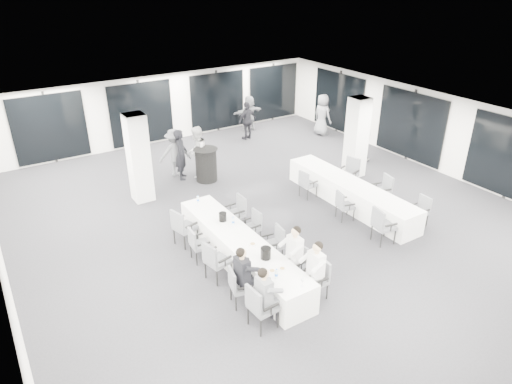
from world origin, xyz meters
The scene contains 42 objects.
room centered at (0.89, 1.11, 1.39)m, with size 14.04×16.04×2.84m.
column_left centered at (-2.80, 3.20, 1.40)m, with size 0.60×0.60×2.80m, color white.
column_right centered at (4.20, 1.00, 1.40)m, with size 0.60×0.60×2.80m, color white.
banquet_table_main centered at (-2.01, -1.55, 0.38)m, with size 0.90×5.00×0.75m, color silver.
banquet_table_side centered at (2.48, -0.63, 0.38)m, with size 0.90×5.00×0.75m, color silver.
cocktail_table centered at (-0.43, 3.39, 0.59)m, with size 0.84×0.84×1.16m.
chair_main_left_near centered at (-2.85, -3.69, 0.59)m, with size 0.55×0.61×1.03m.
chair_main_left_second centered at (-2.84, -2.83, 0.52)m, with size 0.55×0.58×0.92m.
chair_main_left_mid centered at (-2.85, -1.79, 0.58)m, with size 0.60×0.64×1.02m.
chair_main_left_fourth centered at (-2.84, -0.84, 0.52)m, with size 0.49×0.54×0.91m.
chair_main_left_far centered at (-2.85, 0.01, 0.60)m, with size 0.64×0.66×1.04m.
chair_main_right_near centered at (-1.18, -3.54, 0.52)m, with size 0.51×0.55×0.92m.
chair_main_right_second centered at (-1.18, -2.76, 0.50)m, with size 0.48×0.53×0.87m.
chair_main_right_mid centered at (-1.18, -1.84, 0.52)m, with size 0.52×0.56×0.92m.
chair_main_right_fourth centered at (-1.18, -0.82, 0.51)m, with size 0.46×0.52×0.89m.
chair_main_right_far centered at (-1.17, 0.02, 0.55)m, with size 0.50×0.56×0.97m.
chair_side_left_near centered at (1.64, -2.72, 0.59)m, with size 0.60×0.64×1.03m.
chair_side_left_mid centered at (1.66, -1.23, 0.51)m, with size 0.54×0.57×0.89m.
chair_side_left_far centered at (1.65, 0.47, 0.52)m, with size 0.50×0.54×0.92m.
chair_side_right_near centered at (3.31, -2.65, 0.50)m, with size 0.46×0.51×0.88m.
chair_side_right_mid centered at (3.31, -1.20, 0.56)m, with size 0.59×0.62×0.98m.
chair_side_right_far centered at (3.32, 0.27, 0.59)m, with size 0.64×0.67×1.04m.
seated_guest_a centered at (-2.68, -3.69, 0.81)m, with size 0.50×0.38×1.44m.
seated_guest_b centered at (-2.68, -2.85, 0.81)m, with size 0.50×0.38×1.44m.
seated_guest_c centered at (-1.34, -3.53, 0.81)m, with size 0.50×0.38×1.44m.
seated_guest_d centered at (-1.34, -2.77, 0.81)m, with size 0.50×0.38×1.44m.
standing_guest_a centered at (-1.06, 4.01, 1.01)m, with size 0.73×0.59×2.02m, color black.
standing_guest_b centered at (-0.51, 3.90, 1.02)m, with size 0.98×0.60×2.04m, color silver.
standing_guest_c centered at (-1.14, 4.36, 0.96)m, with size 1.25×0.64×1.93m, color slate.
standing_guest_d centered at (3.02, 6.28, 0.92)m, with size 1.09×0.61×1.85m, color black.
standing_guest_e centered at (6.07, 5.00, 1.02)m, with size 0.98×0.60×2.04m, color slate.
standing_guest_f centered at (3.69, 7.20, 0.90)m, with size 1.66×0.64×1.80m, color slate.
standing_guest_h centered at (5.44, 2.00, 1.04)m, with size 1.00×0.61×2.07m, color silver.
ice_bucket_near centered at (-1.96, -2.59, 0.89)m, with size 0.24×0.24×0.27m, color black.
ice_bucket_far centered at (-1.96, -0.58, 0.86)m, with size 0.20×0.20×0.23m, color black.
water_bottle_a centered at (-2.19, -3.33, 0.86)m, with size 0.07×0.07×0.22m, color silver.
water_bottle_b centered at (-1.83, -0.90, 0.86)m, with size 0.07×0.07×0.22m, color silver.
water_bottle_c centered at (-2.04, 0.70, 0.85)m, with size 0.06×0.06×0.20m, color silver.
plate_a centered at (-2.12, -3.08, 0.76)m, with size 0.18×0.18×0.03m.
plate_b centered at (-1.89, -3.13, 0.76)m, with size 0.18×0.18×0.03m.
plate_c centered at (-1.90, -1.94, 0.76)m, with size 0.19×0.19×0.03m.
wine_glass centered at (-1.90, -3.85, 0.90)m, with size 0.08×0.08×0.20m.
Camera 1 is at (-6.78, -9.71, 6.64)m, focal length 32.00 mm.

